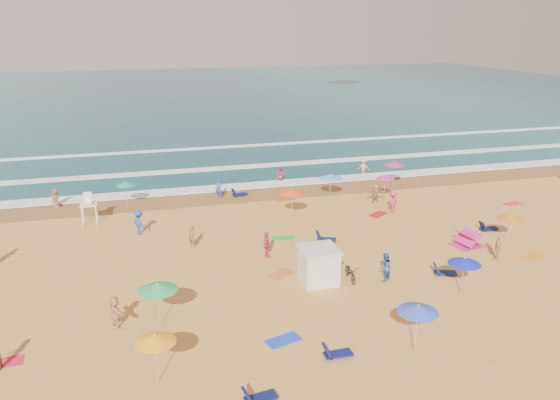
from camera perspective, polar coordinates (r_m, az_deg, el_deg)
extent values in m
plane|color=gold|center=(36.44, -0.52, -5.32)|extent=(220.00, 220.00, 0.00)
cube|color=#0C4756|center=(117.54, -11.33, 10.62)|extent=(220.00, 140.00, 0.18)
plane|color=olive|center=(47.88, -4.38, 0.42)|extent=(220.00, 220.00, 0.00)
cube|color=white|center=(50.20, -4.94, 1.36)|extent=(200.00, 2.20, 0.05)
cube|color=white|center=(56.85, -6.26, 3.30)|extent=(200.00, 1.60, 0.05)
cube|color=white|center=(66.47, -7.68, 5.40)|extent=(200.00, 1.20, 0.05)
cube|color=silver|center=(31.95, 4.04, -6.90)|extent=(2.00, 2.00, 2.00)
cube|color=silver|center=(31.52, 4.08, -5.15)|extent=(2.20, 2.20, 0.12)
imported|color=black|center=(32.55, 7.38, -7.50)|extent=(0.84, 1.95, 0.99)
cone|color=#38AFFE|center=(46.79, 5.30, 2.48)|extent=(2.00, 2.00, 0.35)
cone|color=#1723C5|center=(31.80, 18.73, -6.05)|extent=(1.80, 1.80, 0.35)
cone|color=green|center=(27.80, -12.66, -8.87)|extent=(1.97, 1.97, 0.35)
cone|color=#129874|center=(46.11, -15.83, 1.68)|extent=(1.64, 1.64, 0.35)
cone|color=#C32B5C|center=(50.74, 11.86, 3.77)|extent=(1.91, 1.91, 0.35)
cone|color=#F6A714|center=(23.71, -12.93, -13.91)|extent=(1.74, 1.74, 0.35)
cone|color=#ED4818|center=(41.35, 1.25, 0.90)|extent=(1.90, 1.90, 0.35)
cone|color=orange|center=(40.24, 22.93, -1.58)|extent=(1.62, 1.62, 0.35)
cone|color=blue|center=(25.63, 14.22, -10.93)|extent=(1.86, 1.86, 0.35)
cone|color=#C62C87|center=(46.32, 10.95, 2.43)|extent=(1.57, 1.57, 0.35)
cube|color=#0E134A|center=(23.20, -2.03, -19.95)|extent=(1.36, 0.72, 0.34)
cube|color=#0F1A4D|center=(38.00, 4.89, -4.10)|extent=(1.41, 0.98, 0.34)
cube|color=#101452|center=(25.79, 6.11, -15.69)|extent=(1.30, 0.57, 0.34)
cube|color=#0F1F4C|center=(34.47, 16.89, -7.27)|extent=(1.41, 0.93, 0.34)
cube|color=#0D1045|center=(42.60, 21.00, -2.80)|extent=(1.32, 0.61, 0.34)
cube|color=#0E164A|center=(47.86, -4.21, 0.62)|extent=(1.38, 0.79, 0.34)
cube|color=red|center=(28.21, -27.01, -14.93)|extent=(1.75, 0.96, 0.03)
cube|color=#C64A16|center=(46.81, 0.52, 0.07)|extent=(1.70, 0.86, 0.03)
cube|color=#CE6530|center=(33.12, 0.05, -7.80)|extent=(1.89, 1.68, 0.03)
cube|color=red|center=(43.82, 10.22, -1.50)|extent=(1.89, 1.65, 0.03)
cube|color=blue|center=(26.88, 0.34, -14.44)|extent=(1.87, 1.28, 0.03)
cube|color=green|center=(38.47, 0.30, -4.00)|extent=(1.80, 1.07, 0.03)
cube|color=orange|center=(39.17, 24.86, -5.35)|extent=(1.86, 1.24, 0.03)
cube|color=#CB2F41|center=(49.68, 23.19, -0.36)|extent=(1.82, 1.12, 0.03)
imported|color=#2355A5|center=(32.68, 10.89, -6.89)|extent=(1.06, 1.02, 1.72)
imported|color=brown|center=(48.40, -22.39, 0.10)|extent=(0.98, 1.07, 1.84)
imported|color=blue|center=(47.17, -6.41, 1.20)|extent=(0.77, 0.73, 1.76)
imported|color=tan|center=(55.50, 8.71, 3.39)|extent=(1.28, 1.02, 1.73)
imported|color=#223DA1|center=(40.16, -14.50, -2.30)|extent=(1.14, 1.33, 1.78)
imported|color=brown|center=(37.13, -9.18, -3.82)|extent=(0.65, 0.67, 1.55)
imported|color=tan|center=(28.70, -16.81, -11.14)|extent=(1.09, 1.60, 1.66)
imported|color=#E23873|center=(35.17, -1.42, -4.68)|extent=(0.72, 1.10, 1.74)
imported|color=tan|center=(37.45, 21.80, -4.62)|extent=(0.99, 0.99, 1.69)
imported|color=#CE334C|center=(52.05, 0.07, 2.59)|extent=(1.02, 1.03, 1.68)
imported|color=#BF2F58|center=(44.12, 11.68, -0.24)|extent=(1.33, 1.11, 1.79)
imported|color=#AC834F|center=(46.48, 9.99, 0.74)|extent=(1.61, 0.66, 1.69)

